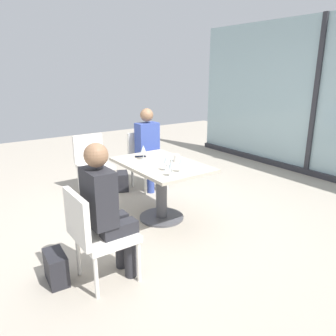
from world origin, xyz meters
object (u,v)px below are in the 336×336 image
chair_side_end (93,160)px  wine_glass_1 (172,164)px  person_front_right (106,206)px  coffee_cup (177,158)px  handbag_1 (56,268)px  chair_far_left (146,157)px  chair_front_right (96,231)px  dining_table_main (161,179)px  person_far_left (149,145)px  wine_glass_2 (143,149)px  handbag_0 (123,181)px  wine_glass_3 (182,161)px  cell_phone_on_table (140,156)px  wine_glass_0 (167,159)px

chair_side_end → wine_glass_1: (1.88, 0.12, 0.37)m
person_front_right → coffee_cup: size_ratio=14.00×
wine_glass_1 → handbag_1: 1.49m
chair_far_left → chair_front_right: (1.88, -1.66, 0.00)m
dining_table_main → person_far_left: size_ratio=0.97×
person_far_left → wine_glass_2: size_ratio=6.81×
dining_table_main → handbag_0: 1.27m
chair_front_right → person_front_right: size_ratio=0.69×
wine_glass_3 → coffee_cup: size_ratio=2.06×
chair_front_right → wine_glass_3: bearing=105.3°
handbag_0 → wine_glass_1: bearing=14.1°
person_front_right → wine_glass_1: 0.94m
coffee_cup → handbag_1: bearing=-74.0°
dining_table_main → cell_phone_on_table: (-0.40, -0.05, 0.20)m
chair_front_right → handbag_1: chair_front_right is taller
person_far_left → wine_glass_3: person_far_left is taller
coffee_cup → handbag_0: (-1.26, -0.11, -0.64)m
chair_side_end → handbag_1: bearing=-31.4°
wine_glass_0 → cell_phone_on_table: size_ratio=1.28×
person_front_right → wine_glass_2: (-1.02, 0.99, 0.16)m
dining_table_main → chair_side_end: bearing=-167.4°
wine_glass_1 → wine_glass_3: size_ratio=1.00×
chair_front_right → dining_table_main: bearing=122.3°
wine_glass_2 → handbag_1: bearing=-60.2°
wine_glass_1 → coffee_cup: wine_glass_1 is taller
dining_table_main → wine_glass_2: (-0.27, -0.09, 0.33)m
chair_far_left → cell_phone_on_table: size_ratio=6.04×
wine_glass_2 → chair_far_left: bearing=147.0°
dining_table_main → person_far_left: person_far_left is taller
cell_phone_on_table → handbag_0: bearing=-161.8°
chair_side_end → wine_glass_2: 1.21m
person_far_left → person_front_right: size_ratio=1.00×
coffee_cup → handbag_1: 1.86m
person_front_right → handbag_1: (-0.22, -0.41, -0.56)m
coffee_cup → wine_glass_0: bearing=-53.3°
chair_far_left → wine_glass_2: (0.86, -0.56, 0.37)m
wine_glass_1 → wine_glass_3: (-0.05, 0.17, 0.00)m
wine_glass_0 → wine_glass_3: bearing=33.9°
wine_glass_3 → dining_table_main: bearing=176.8°
person_front_right → handbag_0: size_ratio=4.20×
chair_far_left → handbag_1: 2.59m
person_far_left → person_front_right: bearing=-41.2°
chair_front_right → coffee_cup: (-0.70, 1.38, 0.28)m
wine_glass_2 → handbag_1: wine_glass_2 is taller
chair_far_left → handbag_1: chair_far_left is taller
wine_glass_0 → handbag_1: size_ratio=0.62×
chair_front_right → handbag_0: (-1.96, 1.27, -0.36)m
wine_glass_1 → wine_glass_3: same height
wine_glass_0 → chair_front_right: bearing=-66.5°
chair_side_end → coffee_cup: bearing=19.1°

